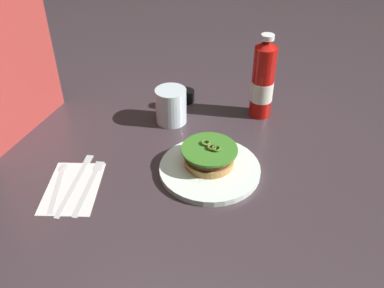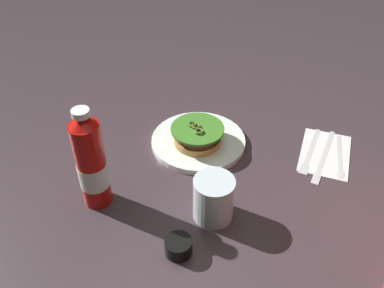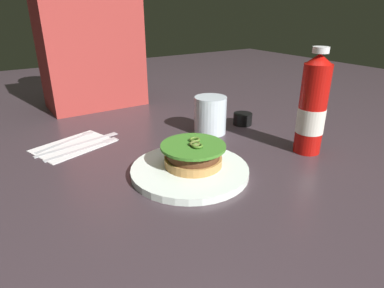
{
  "view_description": "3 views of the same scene",
  "coord_description": "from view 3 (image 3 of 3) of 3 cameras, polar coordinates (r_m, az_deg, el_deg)",
  "views": [
    {
      "loc": [
        -0.81,
        -0.24,
        0.66
      ],
      "look_at": [
        -0.02,
        0.04,
        0.05
      ],
      "focal_mm": 39.26,
      "sensor_mm": 36.0,
      "label": 1
    },
    {
      "loc": [
        0.61,
        0.47,
        0.68
      ],
      "look_at": [
        0.02,
        0.02,
        0.07
      ],
      "focal_mm": 38.08,
      "sensor_mm": 36.0,
      "label": 2
    },
    {
      "loc": [
        -0.39,
        -0.53,
        0.33
      ],
      "look_at": [
        -0.02,
        0.02,
        0.04
      ],
      "focal_mm": 30.69,
      "sensor_mm": 36.0,
      "label": 3
    }
  ],
  "objects": [
    {
      "name": "ground_plane",
      "position": [
        0.73,
        2.44,
        -3.41
      ],
      "size": [
        3.0,
        3.0,
        0.0
      ],
      "primitive_type": "plane",
      "color": "#3A2E33"
    },
    {
      "name": "butter_knife",
      "position": [
        0.89,
        -18.31,
        0.47
      ],
      "size": [
        0.22,
        0.06,
        0.0
      ],
      "color": "silver",
      "rests_on": "napkin"
    },
    {
      "name": "napkin",
      "position": [
        0.88,
        -19.85,
        -0.22
      ],
      "size": [
        0.21,
        0.17,
        0.0
      ],
      "primitive_type": "cube",
      "rotation": [
        0.0,
        0.0,
        0.31
      ],
      "color": "silver",
      "rests_on": "ground_plane"
    },
    {
      "name": "condiment_cup",
      "position": [
        0.98,
        8.8,
        4.34
      ],
      "size": [
        0.05,
        0.05,
        0.03
      ],
      "primitive_type": "cylinder",
      "color": "black",
      "rests_on": "ground_plane"
    },
    {
      "name": "diner_person",
      "position": [
        1.18,
        -17.26,
        16.71
      ],
      "size": [
        0.31,
        0.18,
        0.51
      ],
      "color": "#A1322E",
      "rests_on": "ground_plane"
    },
    {
      "name": "water_glass",
      "position": [
        0.9,
        3.19,
        5.04
      ],
      "size": [
        0.09,
        0.09,
        0.1
      ],
      "primitive_type": "cylinder",
      "color": "silver",
      "rests_on": "ground_plane"
    },
    {
      "name": "ketchup_bottle",
      "position": [
        0.81,
        20.17,
        5.87
      ],
      "size": [
        0.06,
        0.06,
        0.24
      ],
      "color": "red",
      "rests_on": "ground_plane"
    },
    {
      "name": "burger_sandwich",
      "position": [
        0.69,
        0.21,
        -1.87
      ],
      "size": [
        0.14,
        0.14,
        0.05
      ],
      "color": "#B88246",
      "rests_on": "dinner_plate"
    },
    {
      "name": "spoon_utensil",
      "position": [
        0.92,
        -19.72,
        1.1
      ],
      "size": [
        0.17,
        0.08,
        0.0
      ],
      "color": "silver",
      "rests_on": "napkin"
    },
    {
      "name": "fork_utensil",
      "position": [
        0.85,
        -17.46,
        -0.26
      ],
      "size": [
        0.19,
        0.06,
        0.0
      ],
      "color": "silver",
      "rests_on": "napkin"
    },
    {
      "name": "dinner_plate",
      "position": [
        0.69,
        -0.39,
        -4.61
      ],
      "size": [
        0.25,
        0.25,
        0.01
      ],
      "primitive_type": "cylinder",
      "color": "white",
      "rests_on": "ground_plane"
    }
  ]
}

